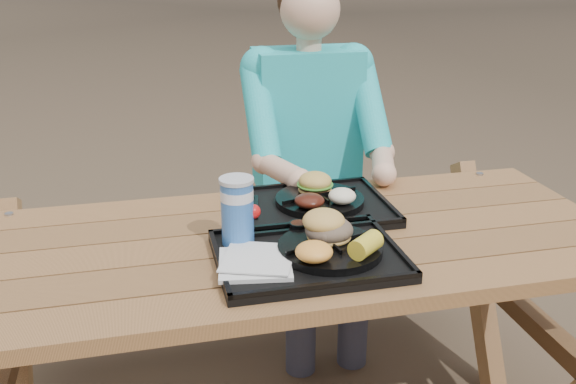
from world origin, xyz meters
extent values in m
cube|color=black|center=(0.02, -0.14, 0.76)|extent=(0.45, 0.35, 0.02)
cube|color=black|center=(0.10, 0.15, 0.76)|extent=(0.45, 0.35, 0.02)
cylinder|color=black|center=(0.07, -0.15, 0.78)|extent=(0.26, 0.26, 0.02)
cylinder|color=black|center=(0.13, 0.16, 0.78)|extent=(0.26, 0.26, 0.02)
cube|color=silver|center=(-0.12, -0.18, 0.78)|extent=(0.19, 0.19, 0.02)
cylinder|color=#154FA4|center=(-0.14, -0.04, 0.85)|extent=(0.08, 0.08, 0.17)
cylinder|color=black|center=(0.02, -0.02, 0.78)|extent=(0.05, 0.05, 0.03)
cylinder|color=#C38F15|center=(0.07, -0.02, 0.78)|extent=(0.05, 0.05, 0.03)
ellipsoid|color=#FFAE43|center=(0.01, -0.22, 0.81)|extent=(0.09, 0.09, 0.04)
cube|color=black|center=(-0.06, 0.18, 0.77)|extent=(0.06, 0.17, 0.01)
ellipsoid|color=#45170D|center=(0.09, 0.10, 0.81)|extent=(0.08, 0.08, 0.04)
ellipsoid|color=white|center=(0.18, 0.11, 0.81)|extent=(0.08, 0.08, 0.04)
camera|label=1|loc=(-0.36, -1.51, 1.48)|focal=40.00mm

